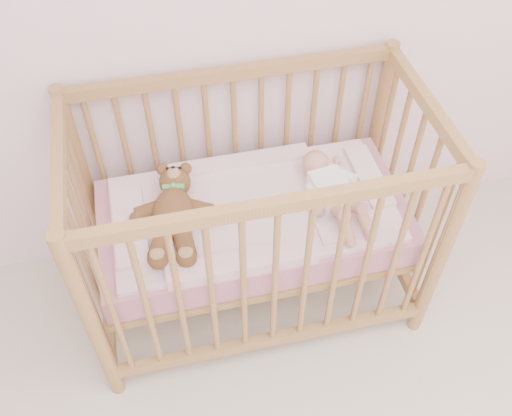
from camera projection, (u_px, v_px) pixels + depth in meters
name	position (u px, v px, depth m)	size (l,w,h in m)	color
crib	(253.00, 219.00, 2.29)	(1.36, 0.76, 1.00)	tan
mattress	(253.00, 221.00, 2.31)	(1.22, 0.62, 0.13)	#C87D8C
blanket	(253.00, 209.00, 2.25)	(1.10, 0.58, 0.06)	#F9ABB9
baby	(332.00, 187.00, 2.23)	(0.24, 0.50, 0.12)	white
teddy_bear	(173.00, 212.00, 2.13)	(0.35, 0.49, 0.14)	brown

